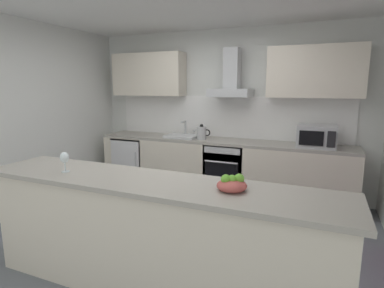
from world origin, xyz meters
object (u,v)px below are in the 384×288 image
Objects in this scene: range_hood at (231,81)px; wine_glass at (64,158)px; refrigerator at (135,161)px; microwave at (317,136)px; sink at (182,136)px; kettle at (202,133)px; fruit_bowl at (232,184)px; oven at (227,169)px.

range_hood is 4.05× the size of wine_glass.
wine_glass is at bearing -69.07° from refrigerator.
microwave reaches higher than refrigerator.
microwave is 2.02m from sink.
kettle is at bearing -158.38° from range_hood.
kettle is at bearing -179.80° from microwave.
wine_glass is (0.96, -2.51, 0.67)m from refrigerator.
kettle reaches higher than fruit_bowl.
microwave is 2.81× the size of wine_glass.
kettle reaches higher than refrigerator.
sink is (-0.76, 0.01, 0.47)m from oven.
oven is at bearing -90.00° from range_hood.
fruit_bowl is (1.48, 0.10, -0.08)m from wine_glass.
sink is 2.27× the size of fruit_bowl.
refrigerator is at bearing -179.15° from sink.
kettle is (-0.41, -0.03, 0.55)m from oven.
sink reaches higher than refrigerator.
microwave is 0.69× the size of range_hood.
kettle is at bearing 116.12° from fruit_bowl.
range_hood is (0.00, 0.13, 1.33)m from oven.
microwave is at bearing -1.10° from sink.
oven is 0.90m from sink.
microwave is 1.00× the size of sink.
oven is at bearing -0.83° from sink.
kettle is at bearing 82.74° from wine_glass.
wine_glass is 0.81× the size of fruit_bowl.
wine_glass is 1.49m from fruit_bowl.
refrigerator is 3.48m from fruit_bowl.
sink is 2.86m from fruit_bowl.
oven is 1.11× the size of range_hood.
microwave reaches higher than fruit_bowl.
kettle is at bearing -7.25° from sink.
sink is 1.15m from range_hood.
range_hood is (1.69, 0.13, 1.36)m from refrigerator.
sink is at bearing 179.17° from oven.
range_hood reaches higher than oven.
refrigerator is 1.18× the size of range_hood.
sink is at bearing -171.17° from range_hood.
wine_glass is (-1.98, -2.48, 0.05)m from microwave.
kettle is 2.50m from wine_glass.
oven is at bearing 73.84° from wine_glass.
microwave reaches higher than oven.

